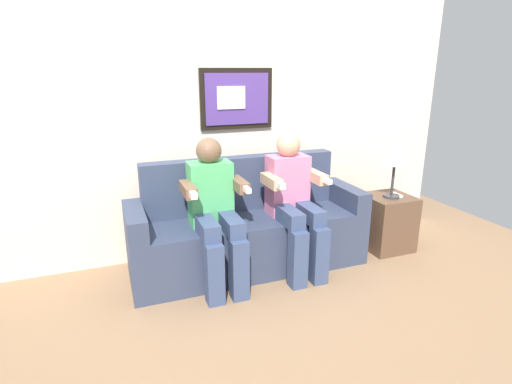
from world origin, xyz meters
The scene contains 8 objects.
ground_plane centered at (0.00, 0.00, 0.00)m, with size 5.61×5.61×0.00m, color #8C6B4C.
back_wall_assembly centered at (0.00, 0.76, 1.30)m, with size 4.31×0.10×2.60m.
couch centered at (0.00, 0.33, 0.31)m, with size 1.91×0.58×0.90m.
person_on_left centered at (-0.32, 0.16, 0.61)m, with size 0.46×0.56×1.11m.
person_on_right centered at (0.32, 0.16, 0.61)m, with size 0.46×0.56×1.11m.
side_table_right centered at (1.31, 0.22, 0.25)m, with size 0.40×0.40×0.50m.
table_lamp centered at (1.30, 0.19, 0.86)m, with size 0.22×0.22×0.46m.
spare_remote_on_table centered at (1.37, 0.21, 0.51)m, with size 0.04×0.13×0.02m, color white.
Camera 1 is at (-1.04, -2.57, 1.59)m, focal length 28.30 mm.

